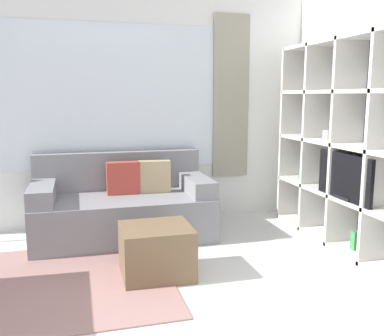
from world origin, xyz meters
The scene contains 6 objects.
wall_back centered at (0.00, 3.03, 1.36)m, with size 5.95×0.11×2.70m.
wall_right centered at (2.41, 1.50, 1.35)m, with size 0.07×4.20×2.70m, color white.
area_rug centered at (-0.67, 1.49, 0.01)m, with size 2.08×1.64×0.01m, color gray.
shelving_unit centered at (2.22, 1.69, 0.99)m, with size 0.37×2.10×2.01m.
couch_main centered at (0.12, 2.53, 0.31)m, with size 1.80×0.93×0.86m.
ottoman centered at (0.27, 1.44, 0.21)m, with size 0.57×0.51×0.42m.
Camera 1 is at (-0.32, -1.86, 1.47)m, focal length 40.00 mm.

